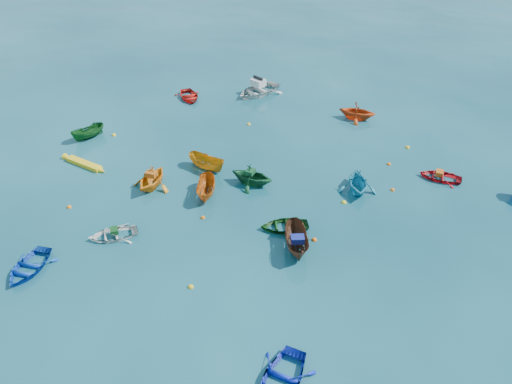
% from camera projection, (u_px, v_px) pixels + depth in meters
% --- Properties ---
extents(ground, '(160.00, 160.00, 0.00)m').
position_uv_depth(ground, '(236.00, 245.00, 28.58)').
color(ground, '#093644').
rests_on(ground, ground).
extents(dinghy_blue_sw, '(2.28, 3.18, 0.66)m').
position_uv_depth(dinghy_blue_sw, '(29.00, 270.00, 26.84)').
color(dinghy_blue_sw, '#0E42B4').
rests_on(dinghy_blue_sw, ground).
extents(dinghy_white_near, '(3.42, 3.14, 0.58)m').
position_uv_depth(dinghy_white_near, '(114.00, 237.00, 29.20)').
color(dinghy_white_near, silver).
rests_on(dinghy_white_near, ground).
extents(sampan_brown_mid, '(2.13, 3.58, 1.30)m').
position_uv_depth(sampan_brown_mid, '(297.00, 249.00, 28.29)').
color(sampan_brown_mid, '#4E2D1C').
rests_on(sampan_brown_mid, ground).
extents(dinghy_blue_se, '(3.07, 3.80, 0.70)m').
position_uv_depth(dinghy_blue_se, '(281.00, 383.00, 21.03)').
color(dinghy_blue_se, '#0E24B4').
rests_on(dinghy_blue_se, ground).
extents(dinghy_orange_w, '(2.93, 3.31, 1.61)m').
position_uv_depth(dinghy_orange_w, '(153.00, 187.00, 33.66)').
color(dinghy_orange_w, orange).
rests_on(dinghy_orange_w, ground).
extents(sampan_yellow_mid, '(3.30, 2.23, 1.20)m').
position_uv_depth(sampan_yellow_mid, '(207.00, 169.00, 35.59)').
color(sampan_yellow_mid, '#C77E11').
rests_on(sampan_yellow_mid, ground).
extents(dinghy_green_e, '(3.40, 2.89, 0.60)m').
position_uv_depth(dinghy_green_e, '(284.00, 228.00, 29.87)').
color(dinghy_green_e, '#0F4113').
rests_on(dinghy_green_e, ground).
extents(dinghy_cyan_se, '(3.10, 3.42, 1.57)m').
position_uv_depth(dinghy_cyan_se, '(357.00, 191.00, 33.26)').
color(dinghy_cyan_se, teal).
rests_on(dinghy_cyan_se, ground).
extents(sampan_orange_n, '(1.77, 3.25, 1.19)m').
position_uv_depth(sampan_orange_n, '(207.00, 196.00, 32.77)').
color(sampan_orange_n, '#BD5711').
rests_on(sampan_orange_n, ground).
extents(dinghy_green_n, '(3.41, 3.09, 1.56)m').
position_uv_depth(dinghy_green_n, '(252.00, 184.00, 33.95)').
color(dinghy_green_n, '#114A26').
rests_on(dinghy_green_n, ground).
extents(dinghy_red_ne, '(3.09, 2.41, 0.58)m').
position_uv_depth(dinghy_red_ne, '(440.00, 179.00, 34.50)').
color(dinghy_red_ne, red).
rests_on(dinghy_red_ne, ground).
extents(dinghy_red_far, '(3.77, 4.05, 0.68)m').
position_uv_depth(dinghy_red_far, '(189.00, 99.00, 46.09)').
color(dinghy_red_far, red).
rests_on(dinghy_red_far, ground).
extents(dinghy_orange_far, '(3.35, 2.99, 1.61)m').
position_uv_depth(dinghy_orange_far, '(356.00, 119.00, 42.47)').
color(dinghy_orange_far, '#C94213').
rests_on(dinghy_orange_far, ground).
extents(sampan_green_far, '(2.35, 3.01, 1.10)m').
position_uv_depth(sampan_green_far, '(89.00, 138.00, 39.51)').
color(sampan_green_far, '#12511B').
rests_on(sampan_green_far, ground).
extents(kayak_yellow, '(3.83, 1.77, 0.39)m').
position_uv_depth(kayak_yellow, '(85.00, 165.00, 36.01)').
color(kayak_yellow, yellow).
rests_on(kayak_yellow, ground).
extents(motorboat_white, '(5.37, 5.77, 1.57)m').
position_uv_depth(motorboat_white, '(258.00, 94.00, 47.05)').
color(motorboat_white, silver).
rests_on(motorboat_white, ground).
extents(tarp_green_a, '(0.66, 0.71, 0.28)m').
position_uv_depth(tarp_green_a, '(114.00, 231.00, 28.99)').
color(tarp_green_a, '#104218').
rests_on(tarp_green_a, dinghy_white_near).
extents(tarp_blue_a, '(0.87, 0.75, 0.36)m').
position_uv_depth(tarp_blue_a, '(298.00, 239.00, 27.70)').
color(tarp_blue_a, navy).
rests_on(tarp_blue_a, sampan_brown_mid).
extents(tarp_orange_a, '(0.77, 0.61, 0.35)m').
position_uv_depth(tarp_orange_a, '(151.00, 174.00, 33.15)').
color(tarp_orange_a, '#B65312').
rests_on(tarp_orange_a, dinghy_orange_w).
extents(tarp_green_b, '(0.63, 0.76, 0.33)m').
position_uv_depth(tarp_green_b, '(250.00, 172.00, 33.46)').
color(tarp_green_b, '#114724').
rests_on(tarp_green_b, dinghy_green_n).
extents(tarp_orange_b, '(0.58, 0.71, 0.31)m').
position_uv_depth(tarp_orange_b, '(439.00, 173.00, 34.29)').
color(tarp_orange_b, '#BA5313').
rests_on(tarp_orange_b, dinghy_red_ne).
extents(buoy_or_a, '(0.31, 0.31, 0.31)m').
position_uv_depth(buoy_or_a, '(69.00, 207.00, 31.66)').
color(buoy_or_a, orange).
rests_on(buoy_or_a, ground).
extents(buoy_ye_a, '(0.31, 0.31, 0.31)m').
position_uv_depth(buoy_ye_a, '(191.00, 287.00, 25.75)').
color(buoy_ye_a, gold).
rests_on(buoy_ye_a, ground).
extents(buoy_or_b, '(0.31, 0.31, 0.31)m').
position_uv_depth(buoy_or_b, '(314.00, 240.00, 28.94)').
color(buoy_or_b, '#FF610D').
rests_on(buoy_or_b, ground).
extents(buoy_ye_b, '(0.34, 0.34, 0.34)m').
position_uv_depth(buoy_ye_b, '(114.00, 135.00, 39.93)').
color(buoy_ye_b, yellow).
rests_on(buoy_ye_b, ground).
extents(buoy_or_c, '(0.29, 0.29, 0.29)m').
position_uv_depth(buoy_or_c, '(203.00, 218.00, 30.72)').
color(buoy_or_c, orange).
rests_on(buoy_or_c, ground).
extents(buoy_ye_c, '(0.33, 0.33, 0.33)m').
position_uv_depth(buoy_ye_c, '(344.00, 203.00, 32.09)').
color(buoy_ye_c, yellow).
rests_on(buoy_ye_c, ground).
extents(buoy_or_d, '(0.30, 0.30, 0.30)m').
position_uv_depth(buoy_or_d, '(392.00, 190.00, 33.30)').
color(buoy_or_d, orange).
rests_on(buoy_or_d, ground).
extents(buoy_ye_d, '(0.32, 0.32, 0.32)m').
position_uv_depth(buoy_ye_d, '(249.00, 125.00, 41.54)').
color(buoy_ye_d, yellow).
rests_on(buoy_ye_d, ground).
extents(buoy_or_e, '(0.31, 0.31, 0.31)m').
position_uv_depth(buoy_or_e, '(389.00, 164.00, 36.12)').
color(buoy_or_e, orange).
rests_on(buoy_or_e, ground).
extents(buoy_ye_e, '(0.35, 0.35, 0.35)m').
position_uv_depth(buoy_ye_e, '(408.00, 148.00, 38.20)').
color(buoy_ye_e, yellow).
rests_on(buoy_ye_e, ground).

